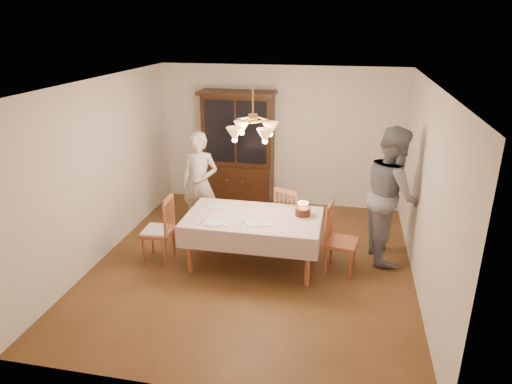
% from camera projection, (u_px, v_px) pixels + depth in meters
% --- Properties ---
extents(ground, '(5.00, 5.00, 0.00)m').
position_uv_depth(ground, '(253.00, 264.00, 6.67)').
color(ground, '#523217').
rests_on(ground, ground).
extents(room_shell, '(5.00, 5.00, 5.00)m').
position_uv_depth(room_shell, '(253.00, 160.00, 6.11)').
color(room_shell, white).
rests_on(room_shell, ground).
extents(dining_table, '(1.90, 1.10, 0.76)m').
position_uv_depth(dining_table, '(253.00, 221.00, 6.43)').
color(dining_table, brown).
rests_on(dining_table, ground).
extents(china_hutch, '(1.38, 0.54, 2.16)m').
position_uv_depth(china_hutch, '(238.00, 152.00, 8.51)').
color(china_hutch, black).
rests_on(china_hutch, ground).
extents(chair_far_side, '(0.57, 0.56, 1.00)m').
position_uv_depth(chair_far_side, '(291.00, 220.00, 7.05)').
color(chair_far_side, brown).
rests_on(chair_far_side, ground).
extents(chair_left_end, '(0.44, 0.46, 1.00)m').
position_uv_depth(chair_left_end, '(158.00, 232.00, 6.63)').
color(chair_left_end, brown).
rests_on(chair_left_end, ground).
extents(chair_right_end, '(0.48, 0.50, 1.00)m').
position_uv_depth(chair_right_end, '(341.00, 243.00, 6.33)').
color(chair_right_end, brown).
rests_on(chair_right_end, ground).
extents(elderly_woman, '(0.66, 0.46, 1.69)m').
position_uv_depth(elderly_woman, '(200.00, 183.00, 7.43)').
color(elderly_woman, beige).
rests_on(elderly_woman, ground).
extents(adult_in_grey, '(0.92, 1.09, 1.99)m').
position_uv_depth(adult_in_grey, '(391.00, 194.00, 6.55)').
color(adult_in_grey, slate).
rests_on(adult_in_grey, ground).
extents(birthday_cake, '(0.30, 0.30, 0.21)m').
position_uv_depth(birthday_cake, '(303.00, 212.00, 6.38)').
color(birthday_cake, white).
rests_on(birthday_cake, dining_table).
extents(place_setting_near_left, '(0.39, 0.24, 0.02)m').
position_uv_depth(place_setting_near_left, '(215.00, 223.00, 6.16)').
color(place_setting_near_left, white).
rests_on(place_setting_near_left, dining_table).
extents(place_setting_near_right, '(0.41, 0.26, 0.02)m').
position_uv_depth(place_setting_near_right, '(256.00, 223.00, 6.16)').
color(place_setting_near_right, white).
rests_on(place_setting_near_right, dining_table).
extents(place_setting_far_left, '(0.38, 0.23, 0.02)m').
position_uv_depth(place_setting_far_left, '(216.00, 206.00, 6.72)').
color(place_setting_far_left, white).
rests_on(place_setting_far_left, dining_table).
extents(chandelier, '(0.62, 0.62, 0.73)m').
position_uv_depth(chandelier, '(253.00, 131.00, 5.97)').
color(chandelier, '#BF8C3F').
rests_on(chandelier, ground).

